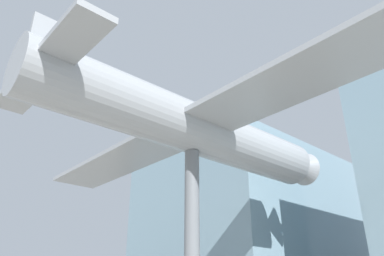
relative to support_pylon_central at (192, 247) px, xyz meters
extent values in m
cube|color=#7593A3|center=(-8.28, 13.42, 2.28)|extent=(11.10, 14.14, 10.99)
cube|color=#51565B|center=(-8.28, 13.42, 8.08)|extent=(0.36, 13.43, 0.60)
cylinder|color=slate|center=(0.00, 0.00, 0.00)|extent=(0.50, 0.50, 6.43)
cylinder|color=#93999E|center=(0.00, 0.00, 4.13)|extent=(1.91, 12.37, 1.82)
cube|color=#93999E|center=(0.00, 0.00, 4.13)|extent=(19.12, 2.42, 0.18)
cube|color=#93999E|center=(-0.04, -5.44, 4.26)|extent=(6.12, 1.04, 0.18)
cube|color=#93999E|center=(-0.04, -5.44, 5.12)|extent=(0.19, 1.10, 1.61)
cone|color=#93999E|center=(0.05, 6.71, 4.13)|extent=(1.56, 1.07, 1.55)
sphere|color=black|center=(0.05, 7.41, 4.13)|extent=(0.44, 0.44, 0.44)
camera|label=1|loc=(9.13, -8.20, -1.43)|focal=35.00mm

